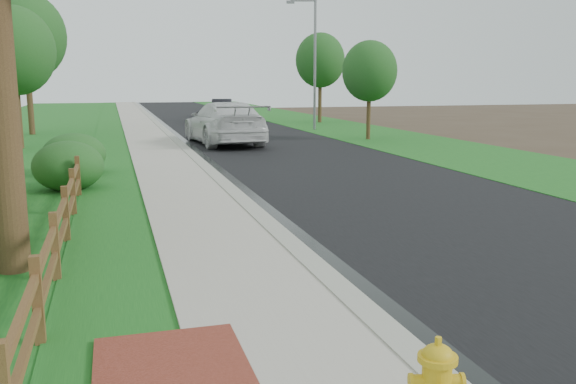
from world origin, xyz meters
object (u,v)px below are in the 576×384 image
object	(u,v)px
ranch_fence	(69,199)
white_suv	(224,123)
dark_car_mid	(221,113)
streetlight	(313,56)

from	to	relation	value
ranch_fence	white_suv	world-z (taller)	white_suv
ranch_fence	dark_car_mid	bearing A→B (deg)	74.08
dark_car_mid	streetlight	bearing A→B (deg)	107.85
dark_car_mid	streetlight	world-z (taller)	streetlight
ranch_fence	streetlight	distance (m)	26.45
ranch_fence	streetlight	bearing A→B (deg)	60.51
white_suv	dark_car_mid	xyz separation A→B (m)	(2.08, 12.94, -0.21)
dark_car_mid	ranch_fence	bearing A→B (deg)	54.32
white_suv	dark_car_mid	bearing A→B (deg)	-103.14
ranch_fence	streetlight	xyz separation A→B (m)	(12.88, 22.78, 3.87)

